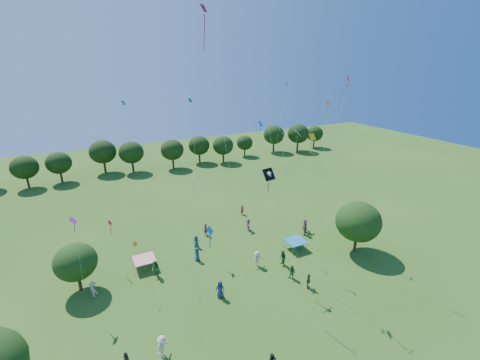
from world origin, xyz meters
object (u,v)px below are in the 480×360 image
object	(u,v)px
near_tree_north	(76,262)
tent_blue	(295,241)
tent_red_stripe	(144,259)
near_tree_east	(358,222)
red_high_kite	(212,65)
pirate_kite	(270,176)

from	to	relation	value
near_tree_north	tent_blue	bearing A→B (deg)	-7.98
tent_blue	tent_red_stripe	bearing A→B (deg)	166.16
tent_red_stripe	near_tree_east	bearing A→B (deg)	-18.58
tent_red_stripe	red_high_kite	xyz separation A→B (m)	(7.37, -2.59, 19.50)
red_high_kite	pirate_kite	bearing A→B (deg)	-45.17
near_tree_east	red_high_kite	world-z (taller)	red_high_kite
near_tree_north	near_tree_east	size ratio (longest dim) A/B	0.80
near_tree_east	tent_red_stripe	distance (m)	24.03
near_tree_north	tent_blue	world-z (taller)	near_tree_north
red_high_kite	near_tree_east	bearing A→B (deg)	-18.18
near_tree_north	tent_red_stripe	world-z (taller)	near_tree_north
tent_red_stripe	tent_blue	xyz separation A→B (m)	(16.66, -4.11, 0.00)
pirate_kite	tent_blue	bearing A→B (deg)	24.34
near_tree_north	tent_red_stripe	xyz separation A→B (m)	(6.29, 0.89, -2.12)
tent_red_stripe	red_high_kite	world-z (taller)	red_high_kite
tent_blue	pirate_kite	xyz separation A→B (m)	(-5.37, -2.43, 9.72)
near_tree_north	pirate_kite	world-z (taller)	pirate_kite
tent_red_stripe	near_tree_north	bearing A→B (deg)	-171.96
tent_blue	red_high_kite	bearing A→B (deg)	170.76
near_tree_north	tent_blue	distance (m)	23.27
near_tree_east	red_high_kite	bearing A→B (deg)	161.82
pirate_kite	red_high_kite	distance (m)	11.25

